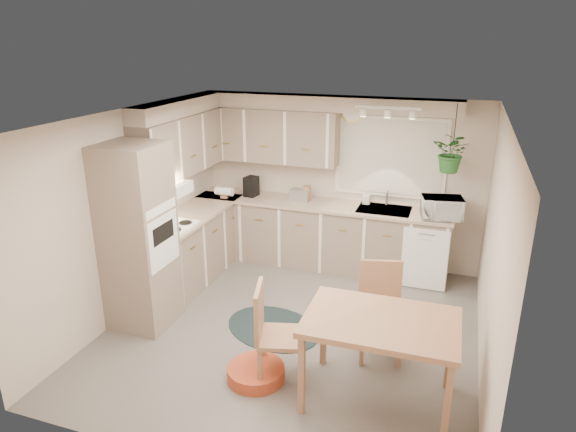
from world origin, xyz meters
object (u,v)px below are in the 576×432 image
(dining_table, at_px, (379,360))
(braided_rug, at_px, (273,328))
(chair_back, at_px, (381,313))
(pet_bed, at_px, (256,373))
(microwave, at_px, (442,205))
(chair_left, at_px, (281,334))

(dining_table, bearing_deg, braided_rug, 148.14)
(chair_back, xyz_separation_m, braided_rug, (-1.22, 0.12, -0.49))
(braided_rug, height_order, pet_bed, pet_bed)
(dining_table, xyz_separation_m, braided_rug, (-1.32, 0.82, -0.41))
(microwave, bearing_deg, chair_back, -115.21)
(dining_table, bearing_deg, chair_left, 179.65)
(chair_back, bearing_deg, microwave, -117.73)
(chair_left, bearing_deg, dining_table, 74.35)
(microwave, bearing_deg, chair_left, -128.25)
(pet_bed, bearing_deg, dining_table, 4.04)
(chair_left, distance_m, braided_rug, 1.03)
(dining_table, distance_m, chair_left, 0.93)
(chair_left, relative_size, braided_rug, 0.85)
(braided_rug, bearing_deg, chair_left, -64.18)
(chair_back, height_order, pet_bed, chair_back)
(braided_rug, bearing_deg, chair_back, -5.51)
(dining_table, height_order, chair_back, chair_back)
(dining_table, bearing_deg, microwave, 82.52)
(dining_table, xyz_separation_m, chair_back, (-0.10, 0.70, 0.07))
(chair_back, height_order, braided_rug, chair_back)
(dining_table, bearing_deg, chair_back, 98.06)
(chair_back, distance_m, braided_rug, 1.32)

